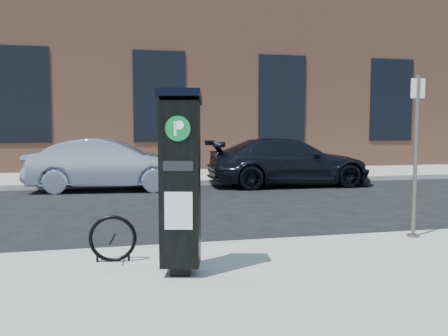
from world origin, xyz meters
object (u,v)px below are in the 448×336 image
object	(u,v)px
parking_kiosk	(180,181)
sign_pole	(416,157)
car_silver	(109,165)
bike_rack	(113,239)
car_dark	(289,162)

from	to	relation	value
parking_kiosk	sign_pole	xyz separation A→B (m)	(3.68, 1.05, 0.14)
car_silver	sign_pole	bearing A→B (deg)	-143.03
bike_rack	car_silver	distance (m)	8.08
sign_pole	bike_rack	size ratio (longest dim) A/B	4.14
sign_pole	car_dark	xyz separation A→B (m)	(0.87, 7.60, -0.62)
car_dark	car_silver	bearing A→B (deg)	90.71
parking_kiosk	car_dark	distance (m)	9.79
car_silver	car_dark	xyz separation A→B (m)	(5.44, -0.10, -0.01)
car_silver	car_dark	distance (m)	5.44
car_dark	bike_rack	bearing A→B (deg)	148.11
sign_pole	car_dark	bearing A→B (deg)	88.34
car_silver	car_dark	size ratio (longest dim) A/B	0.89
car_dark	parking_kiosk	bearing A→B (deg)	153.97
bike_rack	car_dark	size ratio (longest dim) A/B	0.12
parking_kiosk	bike_rack	size ratio (longest dim) A/B	3.54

